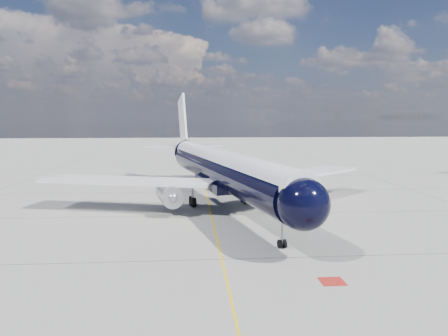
{
  "coord_description": "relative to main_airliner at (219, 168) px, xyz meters",
  "views": [
    {
      "loc": [
        -2.35,
        -36.5,
        10.56
      ],
      "look_at": [
        2.15,
        19.58,
        4.0
      ],
      "focal_mm": 35.0,
      "sensor_mm": 36.0,
      "label": 1
    }
  ],
  "objects": [
    {
      "name": "main_airliner",
      "position": [
        0.0,
        0.0,
        0.0
      ],
      "size": [
        40.47,
        49.92,
        14.54
      ],
      "rotation": [
        0.0,
        0.0,
        0.21
      ],
      "color": "black",
      "rests_on": "ground"
    },
    {
      "name": "red_marking",
      "position": [
        5.54,
        -25.34,
        -4.51
      ],
      "size": [
        1.6,
        1.6,
        0.01
      ],
      "primitive_type": "cube",
      "color": "maroon",
      "rests_on": "ground"
    },
    {
      "name": "ground",
      "position": [
        -1.26,
        14.66,
        -4.51
      ],
      "size": [
        320.0,
        320.0,
        0.0
      ],
      "primitive_type": "plane",
      "color": "gray",
      "rests_on": "ground"
    },
    {
      "name": "taxiway_centerline",
      "position": [
        -1.26,
        9.66,
        -4.51
      ],
      "size": [
        0.16,
        160.0,
        0.01
      ],
      "primitive_type": "cube",
      "color": "yellow",
      "rests_on": "ground"
    }
  ]
}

